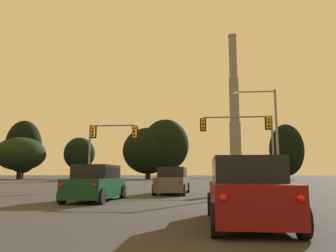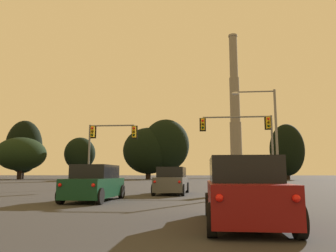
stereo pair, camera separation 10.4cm
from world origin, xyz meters
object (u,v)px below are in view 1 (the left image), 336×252
Objects in this scene: suv_center_lane_front at (172,181)px; traffic_light_overhead_right at (248,132)px; traffic_light_overhead_left at (105,140)px; street_lamp at (269,127)px; suv_right_lane_third at (246,192)px; suv_left_lane_second at (96,183)px; smokestack at (235,120)px.

suv_center_lane_front is 0.75× the size of traffic_light_overhead_right.
traffic_light_overhead_left is 0.72× the size of street_lamp.
suv_right_lane_third is 13.91m from suv_center_lane_front.
traffic_light_overhead_left is (-6.98, 7.16, 3.71)m from suv_center_lane_front.
traffic_light_overhead_left is (-3.48, 13.36, 3.71)m from suv_left_lane_second.
traffic_light_overhead_left is at bearing 105.82° from suv_left_lane_second.
traffic_light_overhead_right is at bearing 81.69° from suv_right_lane_third.
smokestack is (19.09, 106.96, 20.78)m from suv_left_lane_second.
traffic_light_overhead_right is at bearing 54.00° from suv_left_lane_second.
street_lamp is 0.15× the size of smokestack.
suv_right_lane_third is 0.59× the size of street_lamp.
suv_center_lane_front is 0.82× the size of traffic_light_overhead_left.
street_lamp is at bearing 30.83° from suv_center_lane_front.
suv_left_lane_second is 0.59× the size of street_lamp.
traffic_light_overhead_left reaches higher than suv_left_lane_second.
traffic_light_overhead_right reaches higher than suv_center_lane_front.
street_lamp is at bearing 76.35° from suv_right_lane_third.
smokestack is at bearing 84.37° from traffic_light_overhead_right.
street_lamp reaches higher than suv_right_lane_third.
traffic_light_overhead_left is 97.78m from smokestack.
suv_center_lane_front is 104.05m from smokestack.
traffic_light_overhead_left is 13.31m from traffic_light_overhead_right.
suv_right_lane_third is 23.35m from traffic_light_overhead_left.
street_lamp is (4.48, 17.75, 4.29)m from suv_right_lane_third.
suv_right_lane_third is 0.81× the size of traffic_light_overhead_left.
traffic_light_overhead_left is at bearing 116.62° from suv_right_lane_third.
suv_left_lane_second is 110.62m from smokestack.
street_lamp reaches higher than traffic_light_overhead_left.
street_lamp is 98.27m from smokestack.
traffic_light_overhead_left reaches higher than suv_right_lane_third.
suv_left_lane_second is at bearing -75.41° from traffic_light_overhead_left.
suv_center_lane_front is 9.72m from street_lamp.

